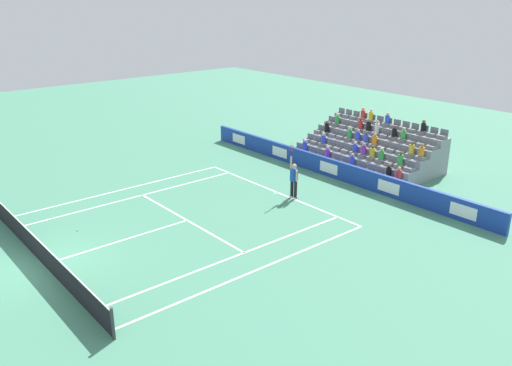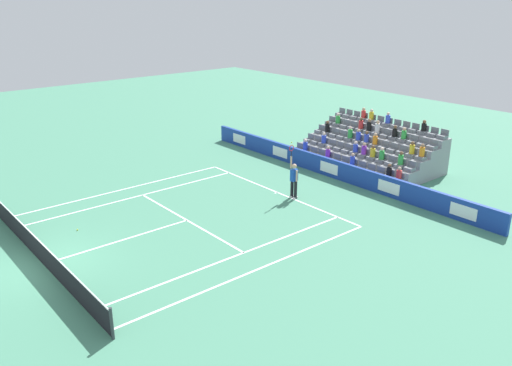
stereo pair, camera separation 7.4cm
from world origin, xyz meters
The scene contains 14 objects.
ground_plane centered at (0.00, 0.00, 0.00)m, with size 80.00×80.00×0.00m, color #47896B.
line_baseline centered at (0.00, -11.89, 0.00)m, with size 10.97×0.10×0.01m, color white.
line_service centered at (0.00, -6.40, 0.00)m, with size 8.23×0.10×0.01m, color white.
line_centre_service centered at (0.00, -3.20, 0.00)m, with size 0.10×6.40×0.01m, color white.
line_singles_sideline_left centered at (4.12, -5.95, 0.00)m, with size 0.10×11.89×0.01m, color white.
line_singles_sideline_right centered at (-4.12, -5.95, 0.00)m, with size 0.10×11.89×0.01m, color white.
line_doubles_sideline_left centered at (5.49, -5.95, 0.00)m, with size 0.10×11.89×0.01m, color white.
line_doubles_sideline_right centered at (-5.49, -5.95, 0.00)m, with size 0.10×11.89×0.01m, color white.
line_centre_mark centered at (0.00, -11.79, 0.00)m, with size 0.10×0.20×0.01m, color white.
sponsor_barrier centered at (0.00, -15.84, 0.51)m, with size 20.15×0.22×1.02m.
tennis_net centered at (0.00, 0.00, 0.49)m, with size 11.97×0.10×1.07m.
tennis_player centered at (-1.07, -12.01, 0.99)m, with size 0.53×0.37×2.85m.
stadium_stand centered at (-0.01, -19.40, 0.83)m, with size 8.06×4.75×2.96m.
loose_tennis_ball centered at (2.11, -2.18, 0.03)m, with size 0.07×0.07×0.07m, color #D1E533.
Camera 1 is at (-18.64, 5.20, 9.65)m, focal length 36.95 mm.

